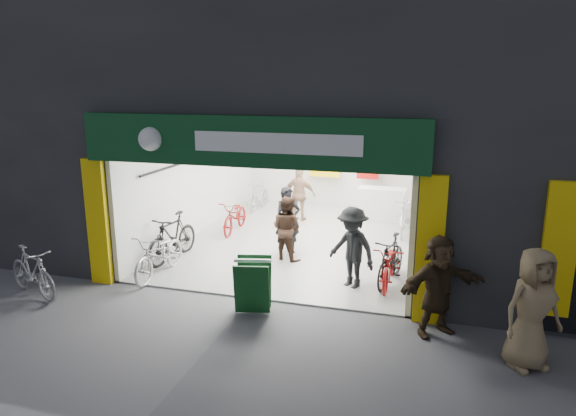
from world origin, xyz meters
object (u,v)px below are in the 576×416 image
at_px(pedestrian_near, 532,309).
at_px(bike_left_front, 160,254).
at_px(bike_right_front, 391,260).
at_px(sandwich_board, 253,284).
at_px(parked_bike, 32,272).

bearing_deg(pedestrian_near, bike_left_front, 136.55).
xyz_separation_m(bike_right_front, pedestrian_near, (2.22, -2.69, 0.40)).
xyz_separation_m(bike_left_front, sandwich_board, (2.51, -1.10, 0.04)).
height_order(bike_left_front, pedestrian_near, pedestrian_near).
distance_m(bike_right_front, sandwich_board, 3.06).
distance_m(bike_right_front, pedestrian_near, 3.51).
distance_m(bike_left_front, parked_bike, 2.45).
bearing_deg(bike_right_front, bike_left_front, -156.88).
bearing_deg(bike_right_front, pedestrian_near, -38.77).
xyz_separation_m(bike_right_front, parked_bike, (-6.61, -2.58, -0.01)).
relative_size(bike_right_front, parked_bike, 1.02).
relative_size(bike_right_front, pedestrian_near, 0.93).
xyz_separation_m(pedestrian_near, sandwich_board, (-4.48, 0.63, -0.37)).
distance_m(bike_right_front, parked_bike, 7.09).
bearing_deg(bike_right_front, parked_bike, -146.94).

